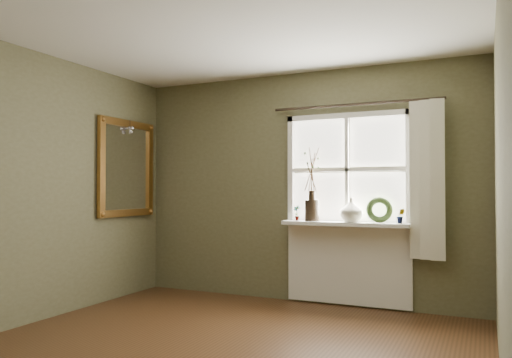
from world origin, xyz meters
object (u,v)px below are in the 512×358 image
at_px(cream_vase, 351,210).
at_px(wreath, 379,213).
at_px(gilt_mirror, 127,168).
at_px(dark_jug, 312,210).

distance_m(cream_vase, wreath, 0.29).
height_order(cream_vase, wreath, cream_vase).
height_order(cream_vase, gilt_mirror, gilt_mirror).
distance_m(wreath, gilt_mirror, 2.96).
bearing_deg(cream_vase, wreath, 7.89).
bearing_deg(dark_jug, wreath, 3.15).
height_order(dark_jug, gilt_mirror, gilt_mirror).
relative_size(wreath, gilt_mirror, 0.24).
distance_m(dark_jug, wreath, 0.73).
relative_size(cream_vase, gilt_mirror, 0.22).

